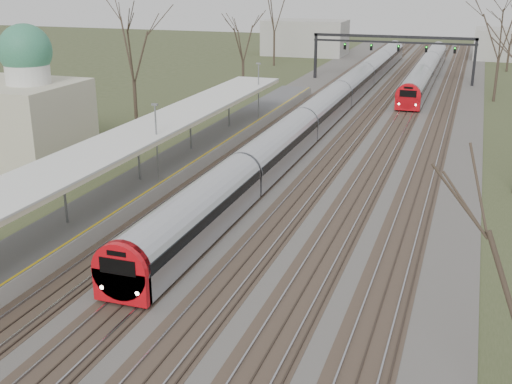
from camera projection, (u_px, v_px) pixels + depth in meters
track_bed at (346, 132)px, 57.71m from camera, size 24.00×160.00×0.22m
platform at (165, 172)px, 44.74m from camera, size 3.50×69.00×1.00m
canopy at (129, 139)px, 39.59m from camera, size 4.10×50.00×3.11m
dome_building at (13, 113)px, 48.02m from camera, size 10.00×8.00×10.30m
signal_gantry at (393, 44)px, 82.99m from camera, size 21.00×0.59×6.08m
tree_west_far at (132, 44)px, 54.15m from camera, size 5.50×5.50×11.33m
train_near at (339, 96)px, 67.12m from camera, size 2.62×90.21×3.05m
train_far at (426, 70)px, 85.39m from camera, size 2.62×45.21×3.05m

